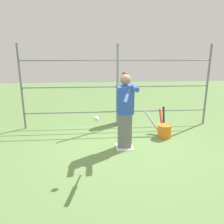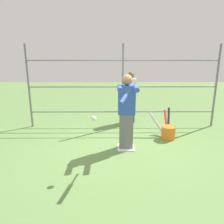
{
  "view_description": "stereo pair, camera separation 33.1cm",
  "coord_description": "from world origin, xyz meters",
  "px_view_note": "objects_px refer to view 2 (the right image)",
  "views": [
    {
      "loc": [
        0.7,
        4.79,
        2.2
      ],
      "look_at": [
        0.33,
        0.42,
        1.01
      ],
      "focal_mm": 35.0,
      "sensor_mm": 36.0,
      "label": 1
    },
    {
      "loc": [
        0.37,
        4.8,
        2.2
      ],
      "look_at": [
        0.33,
        0.42,
        1.01
      ],
      "focal_mm": 35.0,
      "sensor_mm": 36.0,
      "label": 2
    }
  ],
  "objects_px": {
    "bat_bucket": "(168,131)",
    "bystander_behind_fence": "(131,96)",
    "softball_in_flight": "(94,119)",
    "batter": "(127,110)",
    "baseball_bat_swinging": "(124,98)"
  },
  "relations": [
    {
      "from": "batter",
      "to": "baseball_bat_swinging",
      "type": "relative_size",
      "value": 1.99
    },
    {
      "from": "baseball_bat_swinging",
      "to": "bat_bucket",
      "type": "distance_m",
      "value": 2.37
    },
    {
      "from": "softball_in_flight",
      "to": "batter",
      "type": "bearing_deg",
      "value": -122.72
    },
    {
      "from": "batter",
      "to": "bystander_behind_fence",
      "type": "xyz_separation_m",
      "value": [
        -0.28,
        -2.04,
        -0.09
      ]
    },
    {
      "from": "baseball_bat_swinging",
      "to": "softball_in_flight",
      "type": "distance_m",
      "value": 0.66
    },
    {
      "from": "bystander_behind_fence",
      "to": "baseball_bat_swinging",
      "type": "bearing_deg",
      "value": 82.32
    },
    {
      "from": "baseball_bat_swinging",
      "to": "bystander_behind_fence",
      "type": "height_order",
      "value": "bystander_behind_fence"
    },
    {
      "from": "baseball_bat_swinging",
      "to": "batter",
      "type": "bearing_deg",
      "value": -97.32
    },
    {
      "from": "batter",
      "to": "softball_in_flight",
      "type": "bearing_deg",
      "value": 57.28
    },
    {
      "from": "batter",
      "to": "bat_bucket",
      "type": "relative_size",
      "value": 2.12
    },
    {
      "from": "batter",
      "to": "softball_in_flight",
      "type": "distance_m",
      "value": 1.24
    },
    {
      "from": "bat_bucket",
      "to": "softball_in_flight",
      "type": "bearing_deg",
      "value": 42.49
    },
    {
      "from": "softball_in_flight",
      "to": "bystander_behind_fence",
      "type": "distance_m",
      "value": 3.23
    },
    {
      "from": "bat_bucket",
      "to": "bystander_behind_fence",
      "type": "xyz_separation_m",
      "value": [
        0.87,
        -1.41,
        0.65
      ]
    },
    {
      "from": "baseball_bat_swinging",
      "to": "softball_in_flight",
      "type": "relative_size",
      "value": 9.14
    }
  ]
}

